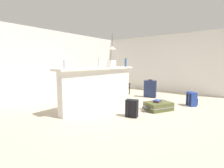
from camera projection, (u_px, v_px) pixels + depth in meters
ground_plane at (127, 105)px, 5.11m from camera, size 13.00×13.00×0.05m
wall_back at (65, 64)px, 6.79m from camera, size 6.60×0.10×2.50m
wall_right at (158, 63)px, 7.51m from camera, size 0.10×6.00×2.50m
partition_half_wall at (101, 88)px, 4.83m from camera, size 2.80×0.20×1.10m
bar_countertop at (100, 68)px, 4.76m from camera, size 2.96×0.40×0.05m
bottle_clear at (65, 65)px, 3.77m from camera, size 0.08×0.08×0.20m
bottle_white at (99, 63)px, 4.73m from camera, size 0.07×0.07×0.29m
bottle_blue at (126, 63)px, 5.62m from camera, size 0.07×0.07×0.29m
grocery_bag at (111, 64)px, 5.24m from camera, size 0.26×0.18×0.22m
dining_table at (113, 78)px, 7.06m from camera, size 1.10×0.80×0.74m
dining_chair_near_partition at (122, 82)px, 6.69m from camera, size 0.44×0.44×0.93m
pendant_lamp at (112, 48)px, 6.89m from camera, size 0.34×0.34×0.71m
suitcase_flat_olive at (158, 106)px, 4.49m from camera, size 0.89×0.76×0.22m
suitcase_upright_navy at (150, 88)px, 6.11m from camera, size 0.35×0.49×0.67m
backpack_blue at (192, 99)px, 4.91m from camera, size 0.34×0.34×0.42m
backpack_black at (132, 109)px, 3.92m from camera, size 0.29×0.32×0.42m
book_stack at (157, 101)px, 4.51m from camera, size 0.26×0.18×0.06m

